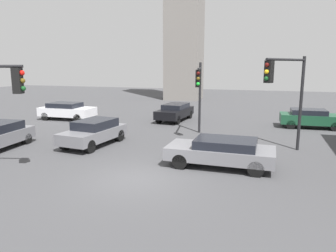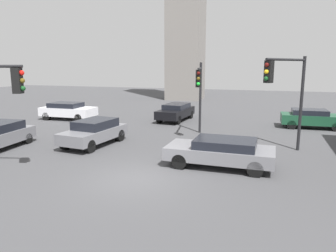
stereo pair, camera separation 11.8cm
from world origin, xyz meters
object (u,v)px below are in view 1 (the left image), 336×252
object	(u,v)px
car_3	(94,132)
traffic_light_1	(199,86)
car_0	(67,110)
car_1	(311,118)
traffic_light_2	(286,84)
car_6	(175,111)
car_2	(221,151)

from	to	relation	value
car_3	traffic_light_1	bearing A→B (deg)	131.88
car_0	car_1	bearing A→B (deg)	5.57
traffic_light_2	car_0	xyz separation A→B (m)	(-16.82, 6.06, -2.81)
car_6	car_3	bearing A→B (deg)	-8.30
traffic_light_1	car_6	world-z (taller)	traffic_light_1
car_2	car_6	bearing A→B (deg)	-63.33
traffic_light_1	car_1	world-z (taller)	traffic_light_1
traffic_light_2	car_6	world-z (taller)	traffic_light_2
traffic_light_2	car_3	bearing A→B (deg)	-53.37
car_2	car_6	distance (m)	12.25
car_0	car_3	distance (m)	9.65
traffic_light_1	traffic_light_2	world-z (taller)	traffic_light_2
car_2	car_1	bearing A→B (deg)	-113.40
car_3	car_6	world-z (taller)	car_3
car_3	car_6	size ratio (longest dim) A/B	0.96
car_1	traffic_light_2	bearing A→B (deg)	-107.11
car_0	car_3	bearing A→B (deg)	-47.47
car_0	car_3	size ratio (longest dim) A/B	1.02
car_2	car_3	size ratio (longest dim) A/B	1.08
traffic_light_2	car_6	xyz separation A→B (m)	(-8.04, 8.31, -2.83)
car_2	car_6	world-z (taller)	car_6
car_2	car_3	world-z (taller)	car_3
car_1	traffic_light_1	bearing A→B (deg)	-144.76
traffic_light_1	car_2	xyz separation A→B (m)	(2.24, -5.56, -2.53)
traffic_light_2	car_3	world-z (taller)	traffic_light_2
car_0	car_1	size ratio (longest dim) A/B	1.04
traffic_light_1	traffic_light_2	size ratio (longest dim) A/B	0.94
car_3	car_2	bearing A→B (deg)	82.85
car_0	car_6	distance (m)	9.07
car_2	car_3	distance (m)	7.71
traffic_light_1	car_2	distance (m)	6.50
traffic_light_1	car_1	bearing A→B (deg)	117.80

